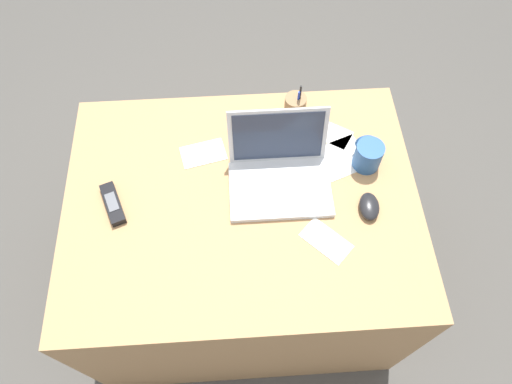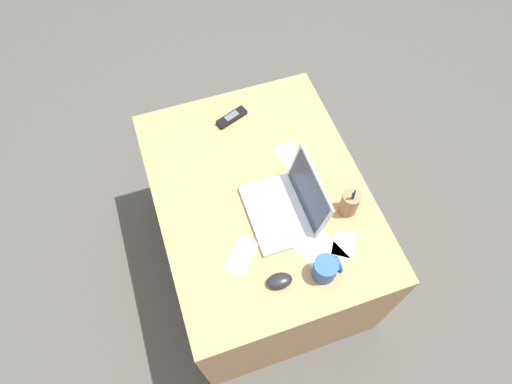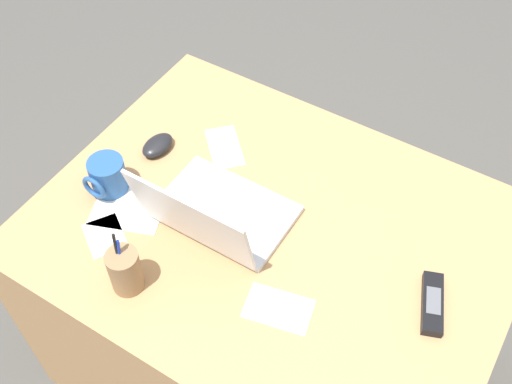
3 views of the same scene
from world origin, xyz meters
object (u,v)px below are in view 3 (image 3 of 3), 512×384
(computer_mouse, at_px, (158,145))
(coffee_mug_white, at_px, (107,176))
(laptop, at_px, (215,214))
(cordless_phone, at_px, (432,304))
(pen_holder, at_px, (125,270))

(computer_mouse, bearing_deg, coffee_mug_white, 88.01)
(laptop, height_order, cordless_phone, laptop)
(computer_mouse, bearing_deg, pen_holder, 123.14)
(laptop, distance_m, computer_mouse, 0.30)
(coffee_mug_white, xyz_separation_m, pen_holder, (-0.22, 0.19, 0.01))
(laptop, distance_m, coffee_mug_white, 0.29)
(cordless_phone, distance_m, pen_holder, 0.67)
(laptop, height_order, computer_mouse, laptop)
(computer_mouse, distance_m, coffee_mug_white, 0.18)
(computer_mouse, relative_size, cordless_phone, 0.63)
(computer_mouse, height_order, pen_holder, pen_holder)
(laptop, bearing_deg, cordless_phone, -173.34)
(computer_mouse, xyz_separation_m, pen_holder, (-0.20, 0.37, 0.04))
(coffee_mug_white, bearing_deg, cordless_phone, -172.54)
(cordless_phone, bearing_deg, computer_mouse, -4.64)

